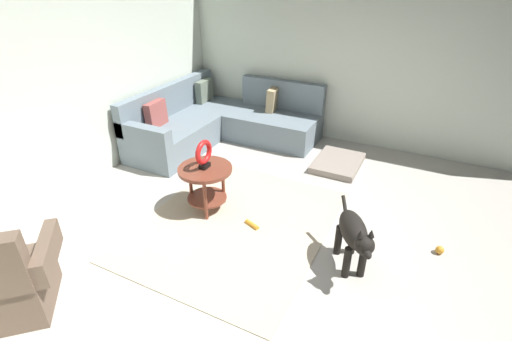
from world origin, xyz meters
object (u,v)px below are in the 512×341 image
object	(u,v)px
dog_bed_mat	(338,163)
dog_toy_rope	(252,225)
dog	(354,235)
dog_toy_ball	(440,250)
side_table	(206,177)
torus_sculpture	(204,154)
armchair	(3,283)
sectional_couch	(220,123)

from	to	relation	value
dog_bed_mat	dog_toy_rope	size ratio (longest dim) A/B	4.42
dog	dog_toy_ball	world-z (taller)	dog
dog_toy_ball	dog_toy_rope	distance (m)	1.89
side_table	dog_bed_mat	xyz separation A→B (m)	(1.71, -1.06, -0.37)
dog_bed_mat	dog_toy_rope	bearing A→B (deg)	166.16
dog_bed_mat	side_table	bearing A→B (deg)	148.24
torus_sculpture	dog	world-z (taller)	torus_sculpture
torus_sculpture	dog_toy_ball	world-z (taller)	torus_sculpture
torus_sculpture	dog_toy_rope	xyz separation A→B (m)	(-0.08, -0.62, -0.69)
dog	armchair	bearing A→B (deg)	7.40
torus_sculpture	dog	size ratio (longest dim) A/B	0.43
dog_toy_ball	dog_toy_rope	bearing A→B (deg)	103.71
side_table	dog_toy_ball	world-z (taller)	side_table
dog	dog_toy_ball	distance (m)	1.00
dog_bed_mat	dog	size ratio (longest dim) A/B	1.05
sectional_couch	dog_toy_ball	distance (m)	3.61
armchair	dog_bed_mat	xyz separation A→B (m)	(3.66, -1.65, -0.28)
sectional_couch	dog_toy_rope	distance (m)	2.35
dog	dog_toy_rope	xyz separation A→B (m)	(0.14, 1.10, -0.35)
sectional_couch	dog_bed_mat	distance (m)	1.95
side_table	dog_toy_ball	distance (m)	2.51
dog	sectional_couch	bearing A→B (deg)	-66.29
dog_toy_ball	sectional_couch	bearing A→B (deg)	67.98
dog	dog_toy_ball	xyz separation A→B (m)	(0.58, -0.74, -0.34)
dog_toy_rope	dog	bearing A→B (deg)	-97.03
sectional_couch	dog_toy_ball	size ratio (longest dim) A/B	27.72
armchair	side_table	size ratio (longest dim) A/B	1.66
sectional_couch	dog_toy_rope	size ratio (longest dim) A/B	12.42
armchair	dog	world-z (taller)	armchair
armchair	dog	size ratio (longest dim) A/B	1.30
torus_sculpture	dog_bed_mat	bearing A→B (deg)	-31.76
dog_toy_rope	dog_bed_mat	bearing A→B (deg)	-13.84
armchair	dog_toy_ball	world-z (taller)	armchair
side_table	dog_bed_mat	distance (m)	2.04
armchair	torus_sculpture	bearing A→B (deg)	30.39
sectional_couch	torus_sculpture	size ratio (longest dim) A/B	6.90
sectional_couch	dog_bed_mat	world-z (taller)	sectional_couch
torus_sculpture	dog_bed_mat	world-z (taller)	torus_sculpture
torus_sculpture	dog_toy_ball	bearing A→B (deg)	-81.38
side_table	dog_toy_ball	xyz separation A→B (m)	(0.37, -2.46, -0.38)
torus_sculpture	dog_toy_rope	size ratio (longest dim) A/B	1.80
sectional_couch	dog_toy_ball	xyz separation A→B (m)	(-1.35, -3.33, -0.25)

